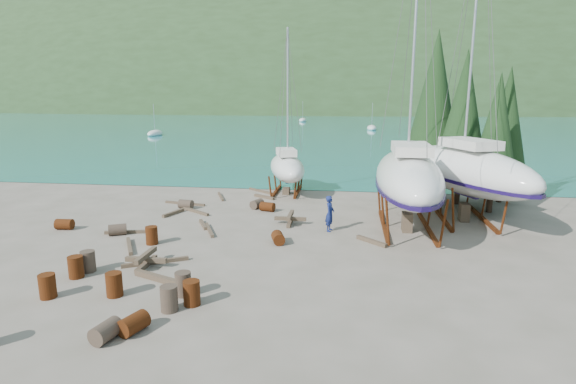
# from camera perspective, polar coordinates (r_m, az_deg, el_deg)

# --- Properties ---
(ground) EXTENTS (600.00, 600.00, 0.00)m
(ground) POSITION_cam_1_polar(r_m,az_deg,el_deg) (20.49, -7.66, -8.23)
(ground) COLOR #5F584B
(ground) RESTS_ON ground
(bay_water) EXTENTS (700.00, 700.00, 0.00)m
(bay_water) POSITION_cam_1_polar(r_m,az_deg,el_deg) (333.62, 6.95, 10.76)
(bay_water) COLOR teal
(bay_water) RESTS_ON ground
(far_hill) EXTENTS (800.00, 360.00, 110.00)m
(far_hill) POSITION_cam_1_polar(r_m,az_deg,el_deg) (338.62, 6.96, 10.78)
(far_hill) COLOR #25391C
(far_hill) RESTS_ON ground
(far_house_left) EXTENTS (6.60, 5.60, 5.60)m
(far_house_left) POSITION_cam_1_polar(r_m,az_deg,el_deg) (218.51, -9.82, 10.80)
(far_house_left) COLOR beige
(far_house_left) RESTS_ON ground
(far_house_center) EXTENTS (6.60, 5.60, 5.60)m
(far_house_center) POSITION_cam_1_polar(r_m,az_deg,el_deg) (210.07, 0.84, 10.93)
(far_house_center) COLOR beige
(far_house_center) RESTS_ON ground
(far_house_right) EXTENTS (6.60, 5.60, 5.60)m
(far_house_right) POSITION_cam_1_polar(r_m,az_deg,el_deg) (210.01, 14.75, 10.54)
(far_house_right) COLOR beige
(far_house_right) RESTS_ON ground
(cypress_near_right) EXTENTS (3.60, 3.60, 10.00)m
(cypress_near_right) POSITION_cam_1_polar(r_m,az_deg,el_deg) (31.38, 21.37, 8.91)
(cypress_near_right) COLOR black
(cypress_near_right) RESTS_ON ground
(cypress_mid_right) EXTENTS (3.06, 3.06, 8.50)m
(cypress_mid_right) POSITION_cam_1_polar(r_m,az_deg,el_deg) (29.90, 24.94, 6.83)
(cypress_mid_right) COLOR black
(cypress_mid_right) RESTS_ON ground
(cypress_back_left) EXTENTS (4.14, 4.14, 11.50)m
(cypress_back_left) POSITION_cam_1_polar(r_m,az_deg,el_deg) (33.01, 18.11, 10.77)
(cypress_back_left) COLOR black
(cypress_back_left) RESTS_ON ground
(cypress_far_right) EXTENTS (3.24, 3.24, 9.00)m
(cypress_far_right) POSITION_cam_1_polar(r_m,az_deg,el_deg) (33.18, 25.98, 7.65)
(cypress_far_right) COLOR black
(cypress_far_right) RESTS_ON ground
(moored_boat_left) EXTENTS (2.00, 5.00, 6.05)m
(moored_boat_left) POSITION_cam_1_polar(r_m,az_deg,el_deg) (86.31, -16.53, 7.13)
(moored_boat_left) COLOR silver
(moored_boat_left) RESTS_ON ground
(moored_boat_mid) EXTENTS (2.00, 5.00, 6.05)m
(moored_boat_mid) POSITION_cam_1_polar(r_m,az_deg,el_deg) (98.84, 10.58, 7.98)
(moored_boat_mid) COLOR silver
(moored_boat_mid) RESTS_ON ground
(moored_boat_far) EXTENTS (2.00, 5.00, 6.05)m
(moored_boat_far) POSITION_cam_1_polar(r_m,az_deg,el_deg) (129.36, 1.87, 9.09)
(moored_boat_far) COLOR silver
(moored_boat_far) RESTS_ON ground
(large_sailboat_near) EXTENTS (3.61, 11.47, 17.94)m
(large_sailboat_near) POSITION_cam_1_polar(r_m,az_deg,el_deg) (24.78, 15.02, 1.94)
(large_sailboat_near) COLOR silver
(large_sailboat_near) RESTS_ON ground
(large_sailboat_far) EXTENTS (7.42, 11.76, 17.97)m
(large_sailboat_far) POSITION_cam_1_polar(r_m,az_deg,el_deg) (27.89, 21.56, 2.69)
(large_sailboat_far) COLOR silver
(large_sailboat_far) RESTS_ON ground
(small_sailboat_shore) EXTENTS (4.22, 7.74, 11.82)m
(small_sailboat_shore) POSITION_cam_1_polar(r_m,az_deg,el_deg) (33.19, -0.14, 3.19)
(small_sailboat_shore) COLOR silver
(small_sailboat_shore) RESTS_ON ground
(worker) EXTENTS (0.58, 0.78, 1.92)m
(worker) POSITION_cam_1_polar(r_m,az_deg,el_deg) (23.99, 5.34, -2.74)
(worker) COLOR navy
(worker) RESTS_ON ground
(drum_0) EXTENTS (0.58, 0.58, 0.88)m
(drum_0) POSITION_cam_1_polar(r_m,az_deg,el_deg) (19.90, -25.35, -8.61)
(drum_0) COLOR #622910
(drum_0) RESTS_ON ground
(drum_1) EXTENTS (0.76, 0.99, 0.58)m
(drum_1) POSITION_cam_1_polar(r_m,az_deg,el_deg) (14.84, -22.11, -16.06)
(drum_1) COLOR #2D2823
(drum_1) RESTS_ON ground
(drum_2) EXTENTS (0.92, 0.64, 0.58)m
(drum_2) POSITION_cam_1_polar(r_m,az_deg,el_deg) (27.17, -26.52, -3.69)
(drum_2) COLOR #622910
(drum_2) RESTS_ON ground
(drum_4) EXTENTS (1.00, 0.80, 0.58)m
(drum_4) POSITION_cam_1_polar(r_m,az_deg,el_deg) (28.15, -2.63, -1.88)
(drum_4) COLOR #622910
(drum_4) RESTS_ON ground
(drum_5) EXTENTS (0.58, 0.58, 0.88)m
(drum_5) POSITION_cam_1_polar(r_m,az_deg,el_deg) (15.93, -14.86, -12.95)
(drum_5) COLOR #2D2823
(drum_5) RESTS_ON ground
(drum_6) EXTENTS (0.82, 1.01, 0.58)m
(drum_6) POSITION_cam_1_polar(r_m,az_deg,el_deg) (22.06, -1.27, -5.84)
(drum_6) COLOR #622910
(drum_6) RESTS_ON ground
(drum_7) EXTENTS (0.58, 0.58, 0.88)m
(drum_7) POSITION_cam_1_polar(r_m,az_deg,el_deg) (16.17, -12.13, -12.42)
(drum_7) COLOR #622910
(drum_7) RESTS_ON ground
(drum_9) EXTENTS (0.96, 0.71, 0.58)m
(drum_9) POSITION_cam_1_polar(r_m,az_deg,el_deg) (29.52, -12.84, -1.52)
(drum_9) COLOR #2D2823
(drum_9) RESTS_ON ground
(drum_10) EXTENTS (0.58, 0.58, 0.88)m
(drum_10) POSITION_cam_1_polar(r_m,az_deg,el_deg) (18.47, -28.23, -10.48)
(drum_10) COLOR #622910
(drum_10) RESTS_ON ground
(drum_11) EXTENTS (0.87, 1.03, 0.58)m
(drum_11) POSITION_cam_1_polar(r_m,az_deg,el_deg) (28.93, -3.96, -1.52)
(drum_11) COLOR #2D2823
(drum_11) RESTS_ON ground
(drum_12) EXTENTS (0.85, 1.03, 0.58)m
(drum_12) POSITION_cam_1_polar(r_m,az_deg,el_deg) (14.99, -19.02, -15.53)
(drum_12) COLOR #622910
(drum_12) RESTS_ON ground
(drum_13) EXTENTS (0.58, 0.58, 0.88)m
(drum_13) POSITION_cam_1_polar(r_m,az_deg,el_deg) (17.62, -21.20, -10.89)
(drum_13) COLOR #622910
(drum_13) RESTS_ON ground
(drum_14) EXTENTS (0.58, 0.58, 0.88)m
(drum_14) POSITION_cam_1_polar(r_m,az_deg,el_deg) (22.92, -16.92, -5.29)
(drum_14) COLOR #622910
(drum_14) RESTS_ON ground
(drum_15) EXTENTS (1.05, 0.92, 0.58)m
(drum_15) POSITION_cam_1_polar(r_m,az_deg,el_deg) (24.99, -20.83, -4.49)
(drum_15) COLOR #2D2823
(drum_15) RESTS_ON ground
(drum_16) EXTENTS (0.58, 0.58, 0.88)m
(drum_16) POSITION_cam_1_polar(r_m,az_deg,el_deg) (20.34, -24.05, -8.05)
(drum_16) COLOR #2D2823
(drum_16) RESTS_ON ground
(drum_17) EXTENTS (0.58, 0.58, 0.88)m
(drum_17) POSITION_cam_1_polar(r_m,az_deg,el_deg) (16.95, -13.18, -11.29)
(drum_17) COLOR #2D2823
(drum_17) RESTS_ON ground
(timber_0) EXTENTS (1.12, 2.40, 0.14)m
(timber_0) POSITION_cam_1_polar(r_m,az_deg,el_deg) (32.37, -8.54, -0.56)
(timber_0) COLOR brown
(timber_0) RESTS_ON ground
(timber_1) EXTENTS (1.46, 1.44, 0.19)m
(timber_1) POSITION_cam_1_polar(r_m,az_deg,el_deg) (22.54, 10.56, -6.17)
(timber_1) COLOR brown
(timber_1) RESTS_ON ground
(timber_4) EXTENTS (0.96, 1.65, 0.17)m
(timber_4) POSITION_cam_1_polar(r_m,az_deg,el_deg) (25.48, -10.74, -4.06)
(timber_4) COLOR brown
(timber_4) RESTS_ON ground
(timber_5) EXTENTS (2.53, 1.50, 0.16)m
(timber_5) POSITION_cam_1_polar(r_m,az_deg,el_deg) (20.36, -16.48, -8.53)
(timber_5) COLOR brown
(timber_5) RESTS_ON ground
(timber_6) EXTENTS (1.64, 1.18, 0.19)m
(timber_6) POSITION_cam_1_polar(r_m,az_deg,el_deg) (31.81, -3.04, -0.62)
(timber_6) COLOR brown
(timber_6) RESTS_ON ground
(timber_8) EXTENTS (0.78, 1.79, 0.19)m
(timber_8) POSITION_cam_1_polar(r_m,az_deg,el_deg) (28.29, -14.35, -2.59)
(timber_8) COLOR brown
(timber_8) RESTS_ON ground
(timber_9) EXTENTS (2.14, 1.81, 0.15)m
(timber_9) POSITION_cam_1_polar(r_m,az_deg,el_deg) (33.87, -3.49, 0.12)
(timber_9) COLOR brown
(timber_9) RESTS_ON ground
(timber_10) EXTENTS (2.43, 1.83, 0.16)m
(timber_10) POSITION_cam_1_polar(r_m,az_deg,el_deg) (28.58, -11.84, -2.35)
(timber_10) COLOR brown
(timber_10) RESTS_ON ground
(timber_11) EXTENTS (1.17, 2.28, 0.15)m
(timber_11) POSITION_cam_1_polar(r_m,az_deg,el_deg) (24.41, -9.96, -4.77)
(timber_11) COLOR brown
(timber_11) RESTS_ON ground
(timber_12) EXTENTS (1.34, 2.17, 0.17)m
(timber_12) POSITION_cam_1_polar(r_m,az_deg,el_deg) (22.81, -19.50, -6.48)
(timber_12) COLOR brown
(timber_12) RESTS_ON ground
(timber_15) EXTENTS (2.94, 0.73, 0.15)m
(timber_15) POSITION_cam_1_polar(r_m,az_deg,el_deg) (30.70, -12.95, -1.42)
(timber_15) COLOR brown
(timber_15) RESTS_ON ground
(timber_16) EXTENTS (2.55, 1.23, 0.23)m
(timber_16) POSITION_cam_1_polar(r_m,az_deg,el_deg) (18.45, -15.85, -10.56)
(timber_16) COLOR brown
(timber_16) RESTS_ON ground
(timber_17) EXTENTS (2.21, 0.68, 0.16)m
(timber_17) POSITION_cam_1_polar(r_m,az_deg,el_deg) (25.14, -19.81, -4.81)
(timber_17) COLOR brown
(timber_17) RESTS_ON ground
(timber_pile_fore) EXTENTS (1.80, 1.80, 0.60)m
(timber_pile_fore) POSITION_cam_1_polar(r_m,az_deg,el_deg) (20.10, -17.58, -8.21)
(timber_pile_fore) COLOR brown
(timber_pile_fore) RESTS_ON ground
(timber_pile_aft) EXTENTS (1.80, 1.80, 0.60)m
(timber_pile_aft) POSITION_cam_1_polar(r_m,az_deg,el_deg) (25.37, 0.29, -3.41)
(timber_pile_aft) COLOR brown
(timber_pile_aft) RESTS_ON ground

